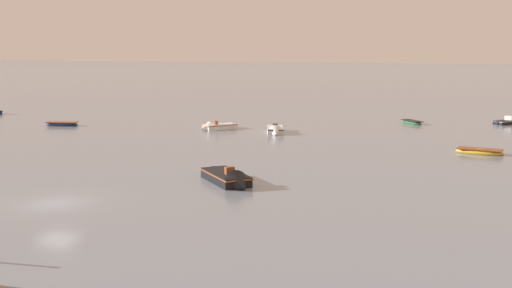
{
  "coord_description": "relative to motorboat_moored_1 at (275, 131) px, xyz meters",
  "views": [
    {
      "loc": [
        23.63,
        -33.93,
        9.99
      ],
      "look_at": [
        6.59,
        23.44,
        0.72
      ],
      "focal_mm": 43.55,
      "sensor_mm": 36.0,
      "label": 1
    }
  ],
  "objects": [
    {
      "name": "motorboat_moored_1",
      "position": [
        0.0,
        0.0,
        0.0
      ],
      "size": [
        3.24,
        5.56,
        1.81
      ],
      "rotation": [
        0.0,
        0.0,
        5.0
      ],
      "color": "white",
      "rests_on": "ground"
    },
    {
      "name": "ground_plane",
      "position": [
        -5.1,
        -36.48,
        -0.25
      ],
      "size": [
        800.0,
        800.0,
        0.0
      ],
      "primitive_type": "plane",
      "color": "gray"
    },
    {
      "name": "motorboat_moored_3",
      "position": [
        -8.09,
        1.23,
        -0.01
      ],
      "size": [
        4.44,
        4.92,
        1.7
      ],
      "rotation": [
        0.0,
        0.0,
        4.03
      ],
      "color": "white",
      "rests_on": "ground"
    },
    {
      "name": "motorboat_moored_4",
      "position": [
        27.47,
        17.75,
        -0.01
      ],
      "size": [
        3.81,
        4.07,
        1.58
      ],
      "rotation": [
        0.0,
        0.0,
        0.85
      ],
      "color": "black",
      "rests_on": "ground"
    },
    {
      "name": "rowboat_moored_3",
      "position": [
        15.1,
        14.43,
        -0.08
      ],
      "size": [
        3.35,
        3.91,
        0.61
      ],
      "rotation": [
        0.0,
        0.0,
        5.34
      ],
      "color": "#23602D",
      "rests_on": "ground"
    },
    {
      "name": "rowboat_moored_1",
      "position": [
        22.4,
        -8.35,
        -0.06
      ],
      "size": [
        4.69,
        2.43,
        0.7
      ],
      "rotation": [
        0.0,
        0.0,
        6.07
      ],
      "color": "gold",
      "rests_on": "ground"
    },
    {
      "name": "rowboat_moored_0",
      "position": [
        -28.51,
        -0.81,
        -0.06
      ],
      "size": [
        4.49,
        2.22,
        0.68
      ],
      "rotation": [
        0.0,
        0.0,
        3.32
      ],
      "color": "navy",
      "rests_on": "ground"
    },
    {
      "name": "motorboat_moored_2",
      "position": [
        3.92,
        -27.94,
        0.04
      ],
      "size": [
        5.56,
        5.91,
        2.07
      ],
      "rotation": [
        0.0,
        0.0,
        5.44
      ],
      "color": "black",
      "rests_on": "ground"
    }
  ]
}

